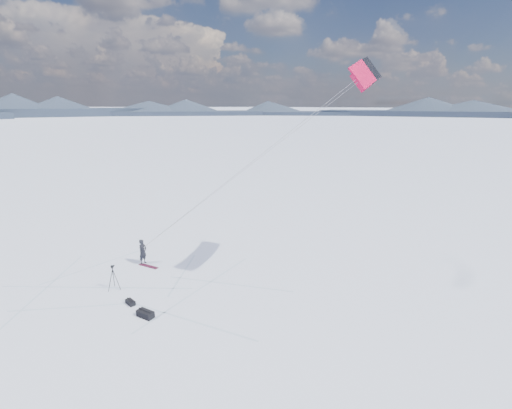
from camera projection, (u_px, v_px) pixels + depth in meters
The scene contains 9 objects.
ground at pixel (114, 292), 21.75m from camera, with size 1800.00×1800.00×0.00m, color white.
horizon_hills at pixel (108, 245), 20.96m from camera, with size 704.00×704.00×8.00m.
snow_tracks at pixel (100, 295), 21.37m from camera, with size 17.62×14.39×0.01m.
snowkiter at pixel (144, 263), 25.64m from camera, with size 0.64×0.42×1.76m, color black.
snowboard at pixel (148, 266), 25.17m from camera, with size 1.55×0.29×0.04m, color maroon.
tripod at pixel (113, 274), 21.84m from camera, with size 0.71×0.70×1.54m.
gear_bag_a at pixel (145, 314), 19.19m from camera, with size 0.95×0.50×0.41m.
gear_bag_b at pixel (130, 302), 20.42m from camera, with size 0.71×0.50×0.29m.
power_kite at pixel (364, 76), 19.09m from camera, with size 14.70×5.59×11.84m.
Camera 1 is at (16.36, -13.66, 10.74)m, focal length 26.00 mm.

